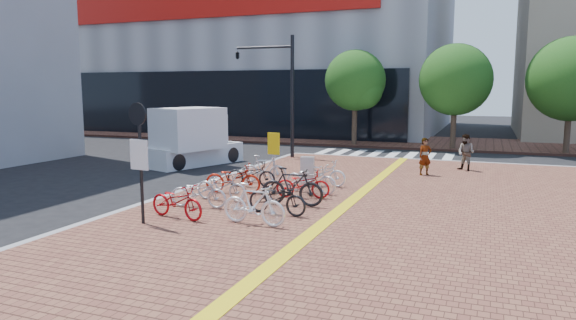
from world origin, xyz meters
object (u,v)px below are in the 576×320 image
at_px(bike_7, 277,198).
at_px(pedestrian_a, 425,157).
at_px(bike_8, 292,187).
at_px(notice_sign, 139,148).
at_px(bike_1, 199,192).
at_px(box_truck, 192,138).
at_px(bike_0, 177,201).
at_px(bike_9, 303,184).
at_px(traffic_light_pole, 266,74).
at_px(bike_11, 322,173).
at_px(bike_5, 264,169).
at_px(bike_3, 233,178).
at_px(yellow_sign, 274,148).
at_px(bike_10, 311,178).
at_px(bike_4, 251,174).
at_px(utility_box, 307,171).
at_px(pedestrian_b, 466,153).
at_px(bike_6, 254,204).
at_px(bike_2, 221,186).

height_order(bike_7, pedestrian_a, pedestrian_a).
height_order(bike_8, notice_sign, notice_sign).
distance_m(bike_1, box_truck, 10.00).
height_order(pedestrian_a, box_truck, box_truck).
relative_size(bike_0, bike_9, 1.04).
distance_m(traffic_light_pole, box_truck, 5.20).
bearing_deg(notice_sign, bike_11, 67.69).
bearing_deg(bike_1, bike_9, -53.25).
height_order(notice_sign, traffic_light_pole, traffic_light_pole).
bearing_deg(bike_5, box_truck, 43.33).
bearing_deg(bike_3, yellow_sign, -23.69).
xyz_separation_m(bike_5, bike_10, (2.27, -1.16, -0.03)).
height_order(bike_3, notice_sign, notice_sign).
relative_size(bike_4, utility_box, 1.70).
relative_size(traffic_light_pole, box_truck, 1.19).
relative_size(bike_10, notice_sign, 0.60).
distance_m(bike_1, traffic_light_pole, 12.61).
bearing_deg(bike_9, bike_0, 136.68).
height_order(bike_0, bike_10, bike_10).
height_order(bike_7, bike_8, bike_8).
xyz_separation_m(bike_1, utility_box, (1.87, 4.54, 0.07)).
xyz_separation_m(pedestrian_a, pedestrian_b, (1.51, 1.84, 0.02)).
bearing_deg(bike_3, bike_6, -155.74).
distance_m(bike_0, traffic_light_pole, 13.89).
relative_size(bike_1, traffic_light_pole, 0.28).
distance_m(bike_7, notice_sign, 3.99).
relative_size(bike_4, yellow_sign, 0.95).
distance_m(bike_11, box_truck, 8.70).
distance_m(notice_sign, traffic_light_pole, 14.24).
relative_size(bike_9, bike_10, 0.92).
height_order(bike_5, bike_9, bike_5).
distance_m(pedestrian_a, traffic_light_pole, 9.76).
distance_m(bike_10, notice_sign, 6.33).
distance_m(bike_11, traffic_light_pole, 9.58).
bearing_deg(bike_4, bike_1, 171.19).
xyz_separation_m(yellow_sign, notice_sign, (-0.91, -6.75, 0.69)).
distance_m(bike_0, bike_8, 3.53).
bearing_deg(bike_6, bike_10, 3.90).
distance_m(bike_8, notice_sign, 4.72).
bearing_deg(box_truck, bike_2, -52.39).
relative_size(bike_5, utility_box, 1.65).
xyz_separation_m(bike_9, traffic_light_pole, (-5.34, 9.24, 3.83)).
distance_m(bike_3, notice_sign, 4.72).
bearing_deg(bike_9, bike_11, -10.07).
relative_size(bike_5, yellow_sign, 0.92).
bearing_deg(yellow_sign, bike_3, -103.19).
height_order(bike_9, traffic_light_pole, traffic_light_pole).
relative_size(bike_5, bike_7, 0.96).
bearing_deg(bike_11, bike_9, -178.44).
distance_m(bike_3, box_truck, 8.16).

